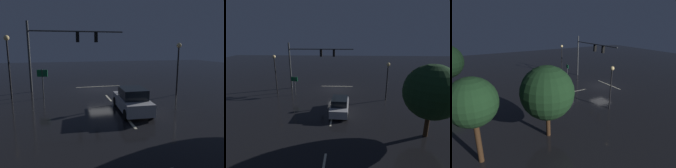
# 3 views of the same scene
# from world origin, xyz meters

# --- Properties ---
(ground_plane) EXTENTS (80.00, 80.00, 0.00)m
(ground_plane) POSITION_xyz_m (0.00, 0.00, 0.00)
(ground_plane) COLOR black
(traffic_signal_assembly) EXTENTS (9.49, 0.47, 6.88)m
(traffic_signal_assembly) POSITION_xyz_m (3.89, -0.22, 4.70)
(traffic_signal_assembly) COLOR #383A3D
(traffic_signal_assembly) RESTS_ON ground_plane
(lane_dash_far) EXTENTS (0.16, 2.20, 0.01)m
(lane_dash_far) POSITION_xyz_m (0.00, 4.00, 0.00)
(lane_dash_far) COLOR beige
(lane_dash_far) RESTS_ON ground_plane
(lane_dash_mid) EXTENTS (0.16, 2.20, 0.01)m
(lane_dash_mid) POSITION_xyz_m (0.00, 10.00, 0.00)
(lane_dash_mid) COLOR beige
(lane_dash_mid) RESTS_ON ground_plane
(lane_dash_near) EXTENTS (0.16, 2.20, 0.01)m
(lane_dash_near) POSITION_xyz_m (0.00, 16.00, 0.00)
(lane_dash_near) COLOR beige
(lane_dash_near) RESTS_ON ground_plane
(stop_bar) EXTENTS (5.00, 0.16, 0.01)m
(stop_bar) POSITION_xyz_m (0.00, -1.40, 0.00)
(stop_bar) COLOR beige
(stop_bar) RESTS_ON ground_plane
(car_approaching) EXTENTS (2.07, 4.43, 1.70)m
(car_approaching) POSITION_xyz_m (-0.77, 8.09, 0.80)
(car_approaching) COLOR #B7B7BC
(car_approaching) RESTS_ON ground_plane
(street_lamp_left_kerb) EXTENTS (0.44, 0.44, 4.80)m
(street_lamp_left_kerb) POSITION_xyz_m (-6.49, 4.21, 3.38)
(street_lamp_left_kerb) COLOR black
(street_lamp_left_kerb) RESTS_ON ground_plane
(street_lamp_right_kerb) EXTENTS (0.44, 0.44, 5.40)m
(street_lamp_right_kerb) POSITION_xyz_m (8.23, 2.33, 3.75)
(street_lamp_right_kerb) COLOR black
(street_lamp_right_kerb) RESTS_ON ground_plane
(route_sign) EXTENTS (0.89, 0.25, 2.56)m
(route_sign) POSITION_xyz_m (5.56, 2.72, 1.85)
(route_sign) COLOR #383A3D
(route_sign) RESTS_ON ground_plane
(tree_left_far) EXTENTS (4.36, 4.36, 6.04)m
(tree_left_far) POSITION_xyz_m (-8.03, 12.30, 3.85)
(tree_left_far) COLOR #382314
(tree_left_far) RESTS_ON ground_plane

